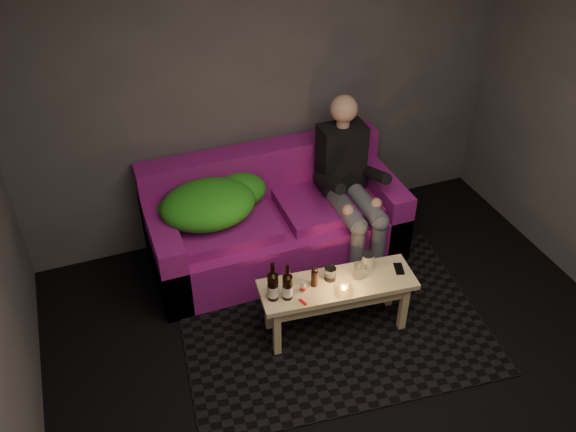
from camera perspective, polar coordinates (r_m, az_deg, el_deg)
name	(u,v)px	position (r m, az deg, el deg)	size (l,w,h in m)	color
floor	(389,425)	(4.04, 9.40, -18.72)	(4.50, 4.50, 0.00)	black
room	(377,161)	(3.19, 8.32, 5.10)	(4.50, 4.50, 4.50)	silver
rug	(332,322)	(4.54, 4.13, -9.87)	(2.16, 1.57, 0.01)	black
sofa	(274,223)	(4.92, -1.35, -0.61)	(1.99, 0.90, 0.86)	#7F1073
green_blanket	(213,202)	(4.61, -7.07, 1.35)	(0.88, 0.60, 0.30)	#1C991B
person	(349,180)	(4.77, 5.73, 3.37)	(0.36, 0.83, 1.33)	black
coffee_table	(337,291)	(4.25, 4.62, -7.00)	(1.11, 0.45, 0.44)	tan
beer_bottle_a	(273,286)	(4.00, -1.42, -6.55)	(0.08, 0.08, 0.30)	black
beer_bottle_b	(287,286)	(4.01, -0.05, -6.59)	(0.07, 0.07, 0.28)	black
salt_shaker	(303,287)	(4.10, 1.43, -6.64)	(0.04, 0.04, 0.08)	silver
pepper_mill	(314,278)	(4.13, 2.48, -5.85)	(0.05, 0.05, 0.12)	black
tumbler_back	(330,274)	(4.19, 3.97, -5.40)	(0.08, 0.08, 0.10)	white
tealight	(344,289)	(4.12, 5.25, -6.83)	(0.07, 0.07, 0.05)	white
tumbler_front	(359,271)	(4.22, 6.66, -5.16)	(0.08, 0.08, 0.10)	white
steel_cup	(367,261)	(4.30, 7.45, -4.20)	(0.09, 0.09, 0.12)	silver
smartphone	(399,269)	(4.36, 10.34, -4.88)	(0.06, 0.12, 0.01)	black
red_lighter	(303,302)	(4.04, 1.39, -8.05)	(0.02, 0.07, 0.01)	red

